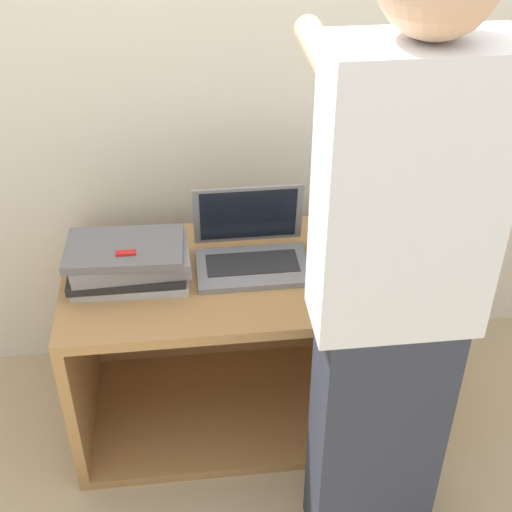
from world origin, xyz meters
The scene contains 8 objects.
ground_plane centered at (0.00, 0.00, 0.00)m, with size 12.00×12.00×0.00m, color tan.
wall_back centered at (0.00, 0.72, 1.20)m, with size 8.00×0.05×2.40m.
cart centered at (0.00, 0.37, 0.32)m, with size 1.23×0.62×0.64m.
laptop_open centered at (0.00, 0.35, 0.69)m, with size 0.36×0.27×0.24m.
laptop_stack_left centered at (-0.39, 0.31, 0.71)m, with size 0.39×0.25×0.13m.
laptop_stack_right centered at (0.39, 0.31, 0.69)m, with size 0.39×0.25×0.11m.
person centered at (0.28, -0.24, 0.92)m, with size 0.40×0.54×1.80m.
inventory_tag centered at (-0.39, 0.25, 0.78)m, with size 0.06×0.02×0.01m.
Camera 1 is at (-0.20, -1.55, 2.01)m, focal length 50.00 mm.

